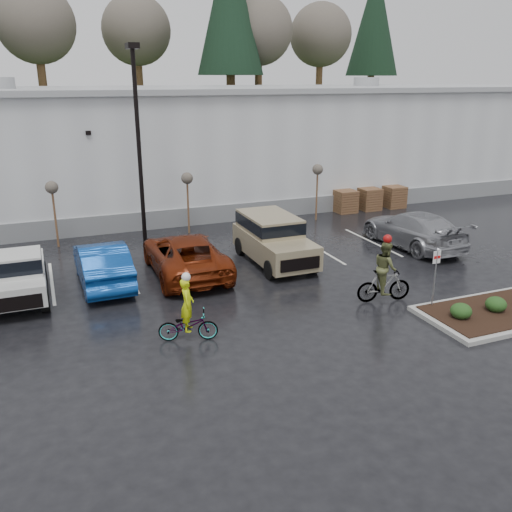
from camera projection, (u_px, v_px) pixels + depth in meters
name	position (u px, v px, depth m)	size (l,w,h in m)	color
ground	(340.00, 330.00, 17.53)	(120.00, 120.00, 0.00)	black
warehouse	(173.00, 143.00, 35.77)	(60.50, 15.50, 7.20)	silver
wooded_ridge	(121.00, 126.00, 56.25)	(80.00, 25.00, 6.00)	#223616
lamppost	(137.00, 125.00, 24.91)	(0.50, 1.00, 9.22)	black
sapling_west	(52.00, 191.00, 25.30)	(0.60, 0.60, 3.20)	#553122
sapling_mid	(187.00, 182.00, 27.60)	(0.60, 0.60, 3.20)	#553122
sapling_east	(318.00, 172.00, 30.25)	(0.60, 0.60, 3.20)	#553122
pallet_stack_a	(345.00, 201.00, 32.66)	(1.20, 1.20, 1.35)	#553122
pallet_stack_b	(369.00, 199.00, 33.26)	(1.20, 1.20, 1.35)	#553122
pallet_stack_c	(394.00, 197.00, 33.90)	(1.20, 1.20, 1.35)	#553122
shrub_a	(461.00, 311.00, 17.93)	(0.70, 0.70, 0.52)	#133916
shrub_b	(496.00, 304.00, 18.46)	(0.70, 0.70, 0.52)	#133916
fire_lane_sign	(435.00, 272.00, 18.61)	(0.30, 0.05, 2.20)	gray
pickup_white	(16.00, 272.00, 19.87)	(2.10, 5.20, 1.96)	beige
car_blue	(102.00, 263.00, 21.21)	(1.79, 5.14, 1.69)	#0D3D91
car_red	(185.00, 255.00, 22.29)	(2.77, 6.01, 1.67)	#681E09
suv_tan	(275.00, 240.00, 23.54)	(2.20, 5.10, 2.06)	gray
car_far_silver	(413.00, 229.00, 25.96)	(2.39, 5.88, 1.71)	#98999F
cyclist_hivis	(188.00, 320.00, 16.64)	(1.94, 1.14, 2.23)	#3F3F44
cyclist_olive	(384.00, 278.00, 19.51)	(2.02, 1.01, 2.53)	#3F3F44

